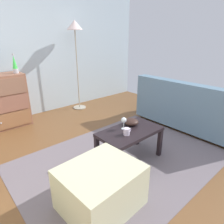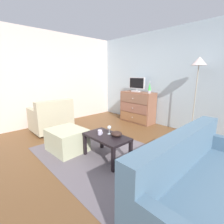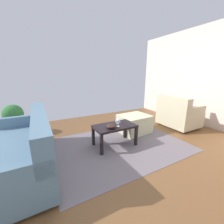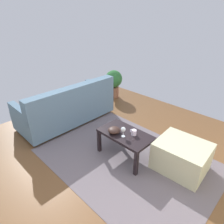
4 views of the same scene
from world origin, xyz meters
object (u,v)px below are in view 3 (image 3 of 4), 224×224
Objects in this scene: couch_large at (24,149)px; bowl_decorative at (111,126)px; wine_glass at (118,121)px; coffee_table at (115,128)px; potted_plant at (14,117)px; ottoman at (134,124)px; armchair at (178,114)px; mug at (118,121)px.

bowl_decorative is at bearing 175.34° from couch_large.
couch_large is (1.57, -0.10, -0.22)m from wine_glass.
bowl_decorative is (0.13, 0.11, 0.11)m from coffee_table.
coffee_table is at bearing 179.68° from couch_large.
potted_plant is (1.68, -1.73, -0.04)m from bowl_decorative.
armchair is at bearing 168.92° from ottoman.
armchair is (-1.92, -0.06, -0.12)m from mug.
armchair reaches higher than potted_plant.
armchair is 4.13m from potted_plant.
coffee_table is 1.54m from couch_large.
wine_glass is 0.18m from mug.
potted_plant reaches higher than mug.
coffee_table is at bearing 25.25° from ottoman.
potted_plant is at bearing -41.76° from coffee_table.
wine_glass is at bearing 176.53° from couch_large.
wine_glass is 2.51m from potted_plant.
mug is at bearing 1.65° from armchair.
potted_plant is at bearing -45.78° from bowl_decorative.
bowl_decorative reaches higher than ottoman.
coffee_table is 0.16m from mug.
bowl_decorative is 0.10× the size of couch_large.
potted_plant is (1.93, -1.57, -0.04)m from mug.
coffee_table is 0.43× the size of couch_large.
couch_large is (1.66, 0.05, -0.15)m from mug.
ottoman is (-2.30, -0.35, -0.11)m from couch_large.
couch_large is 2.73× the size of ottoman.
ottoman is (-0.89, -0.46, -0.25)m from bowl_decorative.
mug is 1.92m from armchair.
mug is at bearing -178.44° from couch_large.
bowl_decorative is at bearing 6.84° from wine_glass.
coffee_table is 2.03m from armchair.
armchair is 1.27× the size of potted_plant.
armchair is at bearing -174.42° from wine_glass.
ottoman is at bearing -154.75° from coffee_table.
mug is at bearing -147.14° from bowl_decorative.
coffee_table is 1.13× the size of potted_plant.
couch_large reaches higher than potted_plant.
mug is 0.29m from bowl_decorative.
coffee_table is at bearing 3.07° from armchair.
couch_large is at bearing 1.61° from armchair.
armchair is at bearing -178.39° from couch_large.
couch_large is at bearing 99.52° from potted_plant.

